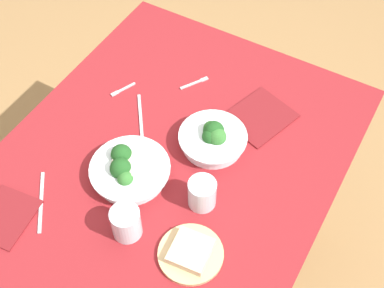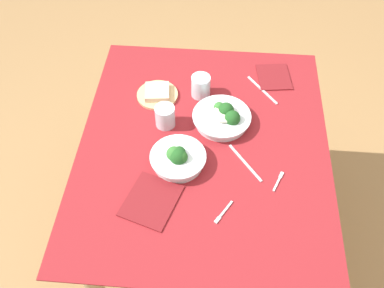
{
  "view_description": "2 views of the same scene",
  "coord_description": "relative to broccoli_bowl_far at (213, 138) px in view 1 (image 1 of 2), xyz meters",
  "views": [
    {
      "loc": [
        0.79,
        0.53,
        2.07
      ],
      "look_at": [
        -0.04,
        0.05,
        0.81
      ],
      "focal_mm": 48.41,
      "sensor_mm": 36.0,
      "label": 1
    },
    {
      "loc": [
        -1.1,
        -0.04,
        2.11
      ],
      "look_at": [
        -0.03,
        0.04,
        0.81
      ],
      "focal_mm": 40.61,
      "sensor_mm": 36.0,
      "label": 2
    }
  ],
  "objects": [
    {
      "name": "broccoli_bowl_near",
      "position": [
        0.23,
        -0.16,
        -0.0
      ],
      "size": [
        0.24,
        0.24,
        0.09
      ],
      "color": "white",
      "rests_on": "dining_table"
    },
    {
      "name": "water_glass_center",
      "position": [
        0.2,
        0.07,
        0.01
      ],
      "size": [
        0.08,
        0.08,
        0.09
      ],
      "primitive_type": "cylinder",
      "color": "silver",
      "rests_on": "dining_table"
    },
    {
      "name": "water_glass_side",
      "position": [
        0.39,
        -0.06,
        0.02
      ],
      "size": [
        0.08,
        0.08,
        0.1
      ],
      "primitive_type": "cylinder",
      "color": "silver",
      "rests_on": "dining_table"
    },
    {
      "name": "napkin_folded_lower",
      "position": [
        0.52,
        -0.39,
        -0.03
      ],
      "size": [
        0.19,
        0.17,
        0.01
      ],
      "primitive_type": "cube",
      "rotation": [
        0.0,
        0.0,
        0.13
      ],
      "color": "maroon",
      "rests_on": "dining_table"
    },
    {
      "name": "napkin_folded_upper",
      "position": [
        -0.18,
        0.08,
        -0.03
      ],
      "size": [
        0.25,
        0.23,
        0.01
      ],
      "primitive_type": "cube",
      "rotation": [
        0.0,
        0.0,
        -0.31
      ],
      "color": "maroon",
      "rests_on": "dining_table"
    },
    {
      "name": "table_knife_left",
      "position": [
        0.02,
        -0.26,
        -0.03
      ],
      "size": [
        0.17,
        0.13,
        0.0
      ],
      "primitive_type": "cube",
      "rotation": [
        0.0,
        0.0,
        3.78
      ],
      "color": "#B7B7BC",
      "rests_on": "dining_table"
    },
    {
      "name": "fork_by_far_bowl",
      "position": [
        -0.05,
        -0.38,
        -0.03
      ],
      "size": [
        0.09,
        0.05,
        0.0
      ],
      "rotation": [
        0.0,
        0.0,
        5.88
      ],
      "color": "#B7B7BC",
      "rests_on": "dining_table"
    },
    {
      "name": "ground_plane",
      "position": [
        0.1,
        -0.09,
        -0.81
      ],
      "size": [
        6.0,
        6.0,
        0.0
      ],
      "primitive_type": "plane",
      "color": "#9E7547"
    },
    {
      "name": "table_knife_right",
      "position": [
        0.43,
        -0.33,
        -0.03
      ],
      "size": [
        0.17,
        0.13,
        0.0
      ],
      "primitive_type": "cube",
      "rotation": [
        0.0,
        0.0,
        3.79
      ],
      "color": "#B7B7BC",
      "rests_on": "dining_table"
    },
    {
      "name": "broccoli_bowl_far",
      "position": [
        0.0,
        0.0,
        0.0
      ],
      "size": [
        0.21,
        0.21,
        0.09
      ],
      "color": "white",
      "rests_on": "dining_table"
    },
    {
      "name": "bread_side_plate",
      "position": [
        0.36,
        0.13,
        -0.02
      ],
      "size": [
        0.18,
        0.18,
        0.04
      ],
      "color": "#D6B27A",
      "rests_on": "dining_table"
    },
    {
      "name": "fork_by_near_bowl",
      "position": [
        -0.21,
        -0.18,
        -0.03
      ],
      "size": [
        0.1,
        0.07,
        0.0
      ],
      "rotation": [
        0.0,
        0.0,
        2.59
      ],
      "color": "#B7B7BC",
      "rests_on": "dining_table"
    },
    {
      "name": "dining_table",
      "position": [
        0.1,
        -0.09,
        -0.16
      ],
      "size": [
        1.2,
        0.99,
        0.77
      ],
      "color": "maroon",
      "rests_on": "ground_plane"
    }
  ]
}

